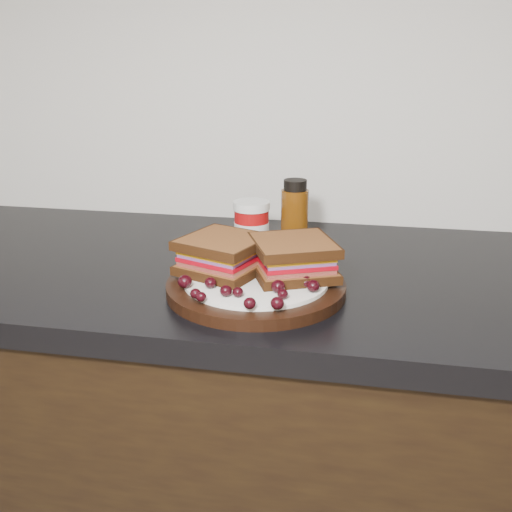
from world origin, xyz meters
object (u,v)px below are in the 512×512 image
Objects in this scene: plate at (256,287)px; oil_bottle at (294,217)px; condiment_jar at (252,228)px; sandwich_left at (224,254)px.

plate is 2.00× the size of oil_bottle.
plate is at bearing -76.53° from condiment_jar.
plate is 0.07m from sandwich_left.
condiment_jar is at bearing 103.47° from plate.
sandwich_left is at bearing 159.92° from plate.
oil_bottle is (0.03, 0.20, 0.06)m from plate.
sandwich_left reaches higher than plate.
oil_bottle is at bearing 10.09° from condiment_jar.
condiment_jar reaches higher than sandwich_left.
oil_bottle reaches higher than plate.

